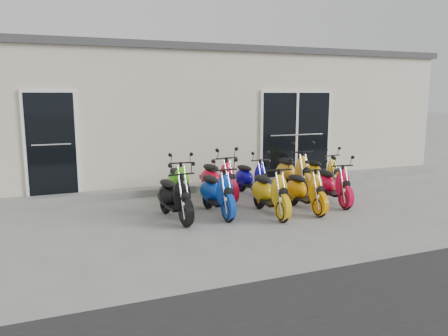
{
  "coord_description": "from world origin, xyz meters",
  "views": [
    {
      "loc": [
        -3.21,
        -7.43,
        2.23
      ],
      "look_at": [
        0.0,
        0.6,
        0.75
      ],
      "focal_mm": 35.0,
      "sensor_mm": 36.0,
      "label": 1
    }
  ],
  "objects": [
    {
      "name": "scooter_back_yellow",
      "position": [
        1.84,
        0.97,
        0.61
      ],
      "size": [
        0.68,
        1.68,
        1.22
      ],
      "primitive_type": null,
      "rotation": [
        0.0,
        0.0,
        -0.05
      ],
      "color": "gold",
      "rests_on": "ground"
    },
    {
      "name": "ground",
      "position": [
        0.0,
        0.0,
        0.0
      ],
      "size": [
        80.0,
        80.0,
        0.0
      ],
      "primitive_type": "plane",
      "color": "gray",
      "rests_on": "ground"
    },
    {
      "name": "scooter_front_blue",
      "position": [
        -0.41,
        -0.09,
        0.56
      ],
      "size": [
        0.59,
        1.53,
        1.12
      ],
      "primitive_type": null,
      "rotation": [
        0.0,
        0.0,
        0.03
      ],
      "color": "#0A329C",
      "rests_on": "ground"
    },
    {
      "name": "door_right",
      "position": [
        2.6,
        2.17,
        1.26
      ],
      "size": [
        2.02,
        0.08,
        2.22
      ],
      "primitive_type": "cube",
      "color": "black",
      "rests_on": "front_step"
    },
    {
      "name": "scooter_front_black",
      "position": [
        -1.23,
        -0.11,
        0.55
      ],
      "size": [
        0.71,
        1.53,
        1.09
      ],
      "primitive_type": null,
      "rotation": [
        0.0,
        0.0,
        0.12
      ],
      "color": "black",
      "rests_on": "ground"
    },
    {
      "name": "door_left",
      "position": [
        -3.2,
        2.17,
        1.26
      ],
      "size": [
        1.07,
        0.08,
        2.22
      ],
      "primitive_type": "cube",
      "color": "black",
      "rests_on": "front_step"
    },
    {
      "name": "scooter_front_red",
      "position": [
        2.07,
        -0.21,
        0.52
      ],
      "size": [
        0.66,
        1.46,
        1.04
      ],
      "primitive_type": null,
      "rotation": [
        0.0,
        0.0,
        -0.11
      ],
      "color": "red",
      "rests_on": "ground"
    },
    {
      "name": "scooter_back_green",
      "position": [
        -0.83,
        1.06,
        0.55
      ],
      "size": [
        0.69,
        1.53,
        1.1
      ],
      "primitive_type": null,
      "rotation": [
        0.0,
        0.0,
        -0.11
      ],
      "color": "#44B212",
      "rests_on": "ground"
    },
    {
      "name": "scooter_front_orange_b",
      "position": [
        1.25,
        -0.45,
        0.53
      ],
      "size": [
        0.53,
        1.43,
        1.05
      ],
      "primitive_type": null,
      "rotation": [
        0.0,
        0.0,
        0.01
      ],
      "color": "orange",
      "rests_on": "ground"
    },
    {
      "name": "building",
      "position": [
        0.0,
        5.2,
        1.6
      ],
      "size": [
        14.0,
        6.0,
        3.2
      ],
      "primitive_type": "cube",
      "color": "beige",
      "rests_on": "ground"
    },
    {
      "name": "scooter_back_blue",
      "position": [
        0.86,
        1.1,
        0.52
      ],
      "size": [
        0.7,
        1.46,
        1.03
      ],
      "primitive_type": null,
      "rotation": [
        0.0,
        0.0,
        0.14
      ],
      "color": "#0C058A",
      "rests_on": "ground"
    },
    {
      "name": "front_step",
      "position": [
        0.0,
        2.02,
        0.07
      ],
      "size": [
        14.0,
        0.4,
        0.15
      ],
      "primitive_type": "cube",
      "color": "gray",
      "rests_on": "ground"
    },
    {
      "name": "roof_cap",
      "position": [
        0.0,
        5.2,
        3.28
      ],
      "size": [
        14.2,
        6.2,
        0.16
      ],
      "primitive_type": "cube",
      "color": "#3F3F42",
      "rests_on": "building"
    },
    {
      "name": "scooter_back_red",
      "position": [
        0.03,
        1.01,
        0.58
      ],
      "size": [
        0.77,
        1.63,
        1.16
      ],
      "primitive_type": null,
      "rotation": [
        0.0,
        0.0,
        0.13
      ],
      "color": "red",
      "rests_on": "ground"
    },
    {
      "name": "scooter_back_extra",
      "position": [
        2.69,
        1.1,
        0.52
      ],
      "size": [
        0.7,
        1.46,
        1.03
      ],
      "primitive_type": null,
      "rotation": [
        0.0,
        0.0,
        0.14
      ],
      "color": "gold",
      "rests_on": "ground"
    },
    {
      "name": "scooter_front_orange_a",
      "position": [
        0.49,
        -0.46,
        0.56
      ],
      "size": [
        0.61,
        1.54,
        1.12
      ],
      "primitive_type": null,
      "rotation": [
        0.0,
        0.0,
        -0.04
      ],
      "color": "gold",
      "rests_on": "ground"
    }
  ]
}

